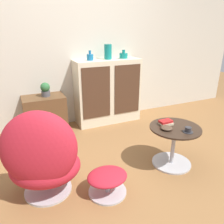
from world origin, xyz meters
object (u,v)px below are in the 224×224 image
Objects in this scene: vase_leftmost at (90,57)px; coffee_table at (173,143)px; sideboard at (108,91)px; teacup at (188,130)px; vase_inner_left at (108,52)px; ottoman at (107,179)px; potted_plant at (45,89)px; book_stack at (166,122)px; bowl at (167,128)px; tv_console at (45,114)px; egg_chair at (42,158)px; vase_inner_right at (124,55)px.

coffee_table is at bearing -73.00° from vase_leftmost.
sideboard is 1.67m from teacup.
teacup is (0.21, -1.66, -0.66)m from vase_inner_left.
vase_leftmost is 0.65× the size of vase_inner_left.
potted_plant is at bearing 99.83° from ottoman.
ottoman is 0.99m from teacup.
vase_inner_left reaches higher than book_stack.
vase_leftmost reaches higher than potted_plant.
bowl is (-0.17, 0.14, -0.00)m from teacup.
teacup is (1.25, -1.65, 0.22)m from tv_console.
egg_chair is 6.08× the size of vase_leftmost.
vase_inner_left is (0.30, 0.00, 0.06)m from vase_leftmost.
egg_chair is 1.44m from coffee_table.
sideboard reaches higher than teacup.
book_stack reaches higher than ottoman.
book_stack is (0.41, -1.41, -0.60)m from vase_leftmost.
ottoman is 1.74m from potted_plant.
bowl reaches higher than ottoman.
teacup reaches higher than bowl.
tv_console reaches higher than ottoman.
bowl is (-0.24, -1.52, -0.60)m from vase_inner_right.
sideboard is 1.18× the size of egg_chair.
egg_chair is 8.20× the size of teacup.
coffee_table is at bearing -83.79° from vase_inner_left.
sideboard is at bearing 91.84° from bowl.
vase_inner_left is 1.12m from potted_plant.
vase_inner_right is 1.24× the size of teacup.
coffee_table is (1.43, -0.07, -0.14)m from egg_chair.
vase_inner_right is (0.29, 0.00, 0.57)m from sideboard.
sideboard is 7.83× the size of vase_inner_right.
teacup is (1.47, -0.22, 0.09)m from egg_chair.
vase_leftmost reaches higher than vase_inner_right.
vase_inner_left is 0.28m from vase_inner_right.
coffee_table is 2.77× the size of potted_plant.
bowl is (-0.08, -0.11, -0.01)m from book_stack.
tv_console reaches higher than teacup.
coffee_table is at bearing -2.86° from egg_chair.
vase_inner_left is at bearing 91.38° from bowl.
vase_inner_right is 1.76m from teacup.
vase_leftmost is (-0.29, 0.00, 0.57)m from sideboard.
potted_plant is (-1.17, 1.50, 0.40)m from coffee_table.
potted_plant is 1.84m from bowl.
egg_chair reaches higher than coffee_table.
tv_console is 1.93m from coffee_table.
vase_inner_left is 1.49× the size of book_stack.
sideboard is at bearing -179.23° from vase_inner_right.
vase_inner_left is at bearing 0.53° from potted_plant.
book_stack is (-0.05, 0.10, 0.23)m from coffee_table.
vase_inner_left is 2.09× the size of teacup.
bowl reaches higher than coffee_table.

